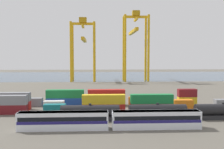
{
  "coord_description": "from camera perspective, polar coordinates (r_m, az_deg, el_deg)",
  "views": [
    {
      "loc": [
        -7.53,
        -77.36,
        15.74
      ],
      "look_at": [
        -2.05,
        29.36,
        8.56
      ],
      "focal_mm": 41.46,
      "sensor_mm": 36.0,
      "label": 1
    }
  ],
  "objects": [
    {
      "name": "shipping_container_10",
      "position": [
        79.26,
        -3.16,
        -6.66
      ],
      "size": [
        6.04,
        2.44,
        2.6
      ],
      "primitive_type": "cube",
      "color": "#AD211C",
      "rests_on": "ground_plane"
    },
    {
      "name": "shipping_container_18",
      "position": [
        84.51,
        -1.23,
        -4.21
      ],
      "size": [
        12.1,
        2.44,
        2.6
      ],
      "primitive_type": "cube",
      "color": "#AD211C",
      "rests_on": "shipping_container_17"
    },
    {
      "name": "shipping_container_7",
      "position": [
        83.62,
        -21.62,
        -6.37
      ],
      "size": [
        12.1,
        2.44,
        2.6
      ],
      "primitive_type": "cube",
      "color": "#AD211C",
      "rests_on": "ground_plane"
    },
    {
      "name": "shipping_container_16",
      "position": [
        85.18,
        -10.3,
        -4.21
      ],
      "size": [
        12.1,
        2.44,
        2.6
      ],
      "primitive_type": "cube",
      "color": "#197538",
      "rests_on": "shipping_container_15"
    },
    {
      "name": "ground_plane",
      "position": [
        118.65,
        0.73,
        -3.78
      ],
      "size": [
        420.0,
        420.0,
        0.0
      ],
      "primitive_type": "plane",
      "color": "#5B564C"
    },
    {
      "name": "shipping_container_9",
      "position": [
        80.4,
        -12.64,
        -6.59
      ],
      "size": [
        6.04,
        2.44,
        2.6
      ],
      "primitive_type": "cube",
      "color": "silver",
      "rests_on": "ground_plane"
    },
    {
      "name": "shipping_container_14",
      "position": [
        88.29,
        -18.97,
        -5.78
      ],
      "size": [
        12.1,
        2.44,
        2.6
      ],
      "primitive_type": "cube",
      "color": "slate",
      "rests_on": "ground_plane"
    },
    {
      "name": "shipping_container_11",
      "position": [
        80.29,
        6.33,
        -6.54
      ],
      "size": [
        6.04,
        2.44,
        2.6
      ],
      "primitive_type": "cube",
      "color": "maroon",
      "rests_on": "ground_plane"
    },
    {
      "name": "shipping_container_6",
      "position": [
        74.71,
        8.74,
        -5.32
      ],
      "size": [
        12.1,
        2.44,
        2.6
      ],
      "primitive_type": "cube",
      "color": "#197538",
      "rests_on": "shipping_container_5"
    },
    {
      "name": "shipping_container_8",
      "position": [
        83.21,
        -21.66,
        -4.61
      ],
      "size": [
        12.1,
        2.44,
        2.6
      ],
      "primitive_type": "cube",
      "color": "slate",
      "rests_on": "shipping_container_7"
    },
    {
      "name": "shipping_container_1",
      "position": [
        77.68,
        -22.58,
        -5.22
      ],
      "size": [
        12.1,
        2.44,
        2.6
      ],
      "primitive_type": "cube",
      "color": "slate",
      "rests_on": "shipping_container_0"
    },
    {
      "name": "shipping_container_5",
      "position": [
        75.17,
        8.72,
        -7.27
      ],
      "size": [
        12.1,
        2.44,
        2.6
      ],
      "primitive_type": "cube",
      "color": "maroon",
      "rests_on": "ground_plane"
    },
    {
      "name": "gantry_crane_central",
      "position": [
        175.97,
        5.12,
        7.9
      ],
      "size": [
        16.7,
        39.1,
        46.15
      ],
      "color": "gold",
      "rests_on": "ground_plane"
    },
    {
      "name": "shipping_container_20",
      "position": [
        89.78,
        16.2,
        -5.56
      ],
      "size": [
        6.04,
        2.44,
        2.6
      ],
      "primitive_type": "cube",
      "color": "gold",
      "rests_on": "ground_plane"
    },
    {
      "name": "shipping_container_2",
      "position": [
        74.68,
        -12.5,
        -7.39
      ],
      "size": [
        6.04,
        2.44,
        2.6
      ],
      "primitive_type": "cube",
      "color": "#146066",
      "rests_on": "ground_plane"
    },
    {
      "name": "gantry_crane_west",
      "position": [
        173.71,
        -6.35,
        6.83
      ],
      "size": [
        16.31,
        34.27,
        41.45
      ],
      "color": "gold",
      "rests_on": "ground_plane"
    },
    {
      "name": "shipping_container_15",
      "position": [
        85.58,
        -10.28,
        -5.93
      ],
      "size": [
        12.1,
        2.44,
        2.6
      ],
      "primitive_type": "cube",
      "color": "#1C4299",
      "rests_on": "ground_plane"
    },
    {
      "name": "harbour_water",
      "position": [
        219.8,
        -0.97,
        -0.26
      ],
      "size": [
        400.0,
        110.0,
        0.01
      ],
      "primitive_type": "cube",
      "color": "#384C60",
      "rests_on": "ground_plane"
    },
    {
      "name": "shipping_container_3",
      "position": [
        73.66,
        -1.86,
        -7.46
      ],
      "size": [
        12.1,
        2.44,
        2.6
      ],
      "primitive_type": "cube",
      "color": "#AD211C",
      "rests_on": "ground_plane"
    },
    {
      "name": "shipping_container_12",
      "position": [
        83.4,
        15.33,
        -6.26
      ],
      "size": [
        6.04,
        2.44,
        2.6
      ],
      "primitive_type": "cube",
      "color": "orange",
      "rests_on": "ground_plane"
    },
    {
      "name": "shipping_container_4",
      "position": [
        73.2,
        -1.86,
        -5.46
      ],
      "size": [
        12.1,
        2.44,
        2.6
      ],
      "primitive_type": "cube",
      "color": "gold",
      "rests_on": "shipping_container_3"
    },
    {
      "name": "freight_tank_row",
      "position": [
        66.59,
        10.0,
        -8.13
      ],
      "size": [
        48.19,
        2.79,
        4.25
      ],
      "color": "#232326",
      "rests_on": "ground_plane"
    },
    {
      "name": "shipping_container_13",
      "position": [
        88.38,
        23.5,
        -5.88
      ],
      "size": [
        6.04,
        2.44,
        2.6
      ],
      "primitive_type": "cube",
      "color": "slate",
      "rests_on": "ground_plane"
    },
    {
      "name": "shipping_container_0",
      "position": [
        78.11,
        -22.53,
        -7.1
      ],
      "size": [
        12.1,
        2.44,
        2.6
      ],
      "primitive_type": "cube",
      "color": "maroon",
      "rests_on": "ground_plane"
    },
    {
      "name": "shipping_container_19",
      "position": [
        86.35,
        7.73,
        -5.82
      ],
      "size": [
        12.1,
        2.44,
        2.6
      ],
      "primitive_type": "cube",
      "color": "orange",
      "rests_on": "ground_plane"
    },
    {
      "name": "passenger_train",
      "position": [
        57.45,
        -0.41,
        -9.84
      ],
      "size": [
        39.88,
        3.14,
        3.9
      ],
      "color": "silver",
      "rests_on": "ground_plane"
    },
    {
      "name": "shipping_container_21",
      "position": [
        89.4,
        16.23,
        -3.92
      ],
      "size": [
        6.04,
        2.44,
        2.6
      ],
      "primitive_type": "cube",
      "color": "maroon",
      "rests_on": "shipping_container_20"
    },
    {
      "name": "shipping_container_17",
      "position": [
        84.92,
        -1.23,
        -5.95
      ],
      "size": [
        12.1,
        2.44,
        2.6
      ],
      "primitive_type": "cube",
      "color": "#146066",
      "rests_on": "ground_plane"
    }
  ]
}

